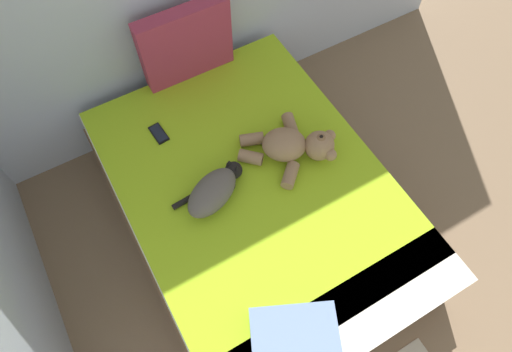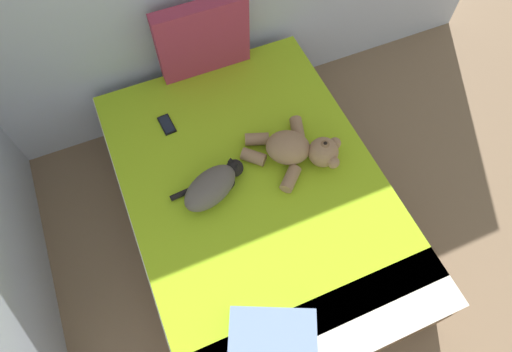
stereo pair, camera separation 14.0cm
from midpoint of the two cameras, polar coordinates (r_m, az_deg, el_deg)
The scene contains 6 objects.
bed at distance 2.70m, azimuth 1.44°, elevation -3.98°, with size 1.47×2.05×0.52m.
patterned_cushion at distance 2.84m, azimuth -5.49°, elevation 17.33°, with size 0.58×0.10×0.48m.
cat at distance 2.39m, azimuth -3.99°, elevation -1.37°, with size 0.44×0.31×0.15m.
teddy_bear at distance 2.51m, azimuth 7.08°, elevation 3.37°, with size 0.56×0.46×0.19m.
cell_phone at distance 2.73m, azimuth -10.09°, elevation 6.55°, with size 0.08×0.15×0.01m.
throw_pillow at distance 2.15m, azimuth 4.15°, elevation -20.74°, with size 0.40×0.28×0.11m, color #728CB7.
Camera 2 is at (0.86, 2.39, 2.69)m, focal length 30.72 mm.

